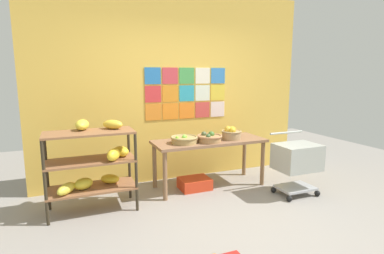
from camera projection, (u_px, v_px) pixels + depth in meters
name	position (u px, v px, depth m)	size (l,w,h in m)	color
ground	(237.00, 231.00, 3.32)	(9.76, 9.76, 0.00)	gray
back_wall_with_art	(176.00, 87.00, 4.81)	(4.36, 0.07, 2.92)	gold
banana_shelf_unit	(94.00, 160.00, 3.74)	(1.04, 0.60, 1.12)	#31291B
display_table	(209.00, 146.00, 4.54)	(1.66, 0.63, 0.71)	#8A6145
fruit_basket_centre	(231.00, 133.00, 4.57)	(0.30, 0.30, 0.19)	tan
fruit_basket_right	(209.00, 138.00, 4.39)	(0.37, 0.37, 0.14)	#AA7D4D
fruit_basket_left	(184.00, 139.00, 4.30)	(0.38, 0.38, 0.12)	tan
produce_crate_under_table	(195.00, 183.00, 4.52)	(0.44, 0.34, 0.16)	red
shopping_cart	(297.00, 159.00, 4.24)	(0.58, 0.48, 0.85)	black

